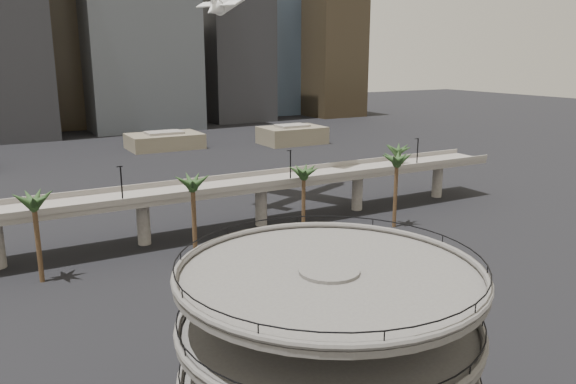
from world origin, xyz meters
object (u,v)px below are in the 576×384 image
parking_ramp (328,351)px  car_b (355,295)px  car_a (358,300)px  car_c (456,275)px  overpass (205,194)px

parking_ramp → car_b: parking_ramp is taller
parking_ramp → car_a: 30.71m
car_b → car_c: 16.58m
overpass → car_b: (6.81, -35.48, -6.61)m
parking_ramp → car_b: 32.07m
overpass → car_a: overpass is taller
parking_ramp → car_b: bearing=49.9°
overpass → parking_ramp: bearing=-102.4°
parking_ramp → car_c: bearing=31.3°
car_a → overpass: bearing=26.7°
parking_ramp → car_c: size_ratio=4.59×
car_a → car_b: bearing=-5.4°
car_a → car_b: (0.58, 1.40, 0.05)m
car_c → parking_ramp: bearing=120.3°
overpass → car_c: bearing=-57.7°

